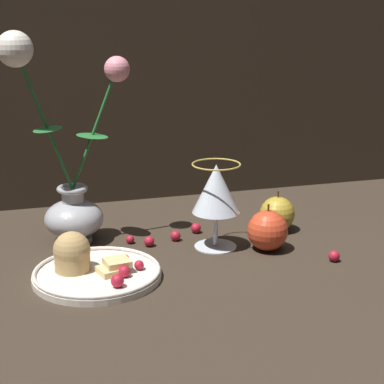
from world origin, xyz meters
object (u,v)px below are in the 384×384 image
(apple_near_glass, at_px, (268,230))
(wine_glass, at_px, (215,191))
(apple_beside_vase, at_px, (277,214))
(plate_with_pastries, at_px, (91,267))
(vase, at_px, (67,177))

(apple_near_glass, bearing_deg, wine_glass, 153.12)
(apple_beside_vase, bearing_deg, plate_with_pastries, -161.93)
(vase, relative_size, apple_beside_vase, 4.77)
(plate_with_pastries, distance_m, wine_glass, 0.25)
(vase, distance_m, plate_with_pastries, 0.19)
(vase, height_order, apple_near_glass, vase)
(plate_with_pastries, bearing_deg, apple_near_glass, 6.17)
(vase, xyz_separation_m, plate_with_pastries, (0.01, -0.16, -0.10))
(plate_with_pastries, relative_size, wine_glass, 1.32)
(vase, distance_m, apple_near_glass, 0.36)
(apple_beside_vase, bearing_deg, apple_near_glass, -122.95)
(vase, relative_size, plate_with_pastries, 1.85)
(wine_glass, height_order, apple_beside_vase, wine_glass)
(wine_glass, distance_m, apple_beside_vase, 0.16)
(plate_with_pastries, height_order, apple_near_glass, apple_near_glass)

